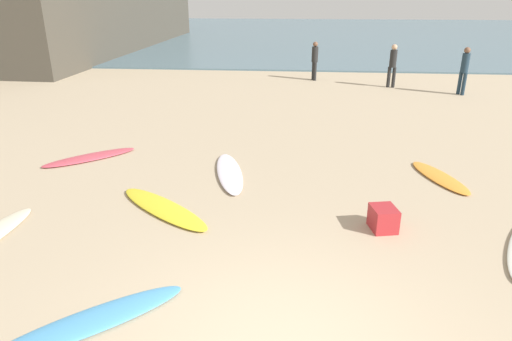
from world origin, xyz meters
name	(u,v)px	position (x,y,z in m)	size (l,w,h in m)	color
ocean_water	(298,33)	(0.00, 38.96, 0.04)	(120.00, 40.00, 0.08)	slate
surfboard_0	(90,157)	(-4.90, 6.01, 0.04)	(0.54, 2.25, 0.07)	#D44A5B
surfboard_1	(91,321)	(-2.37, 0.32, 0.04)	(0.52, 2.43, 0.08)	#4C9BD3
surfboard_3	(163,208)	(-2.34, 3.45, 0.04)	(0.57, 2.49, 0.09)	yellow
surfboard_4	(440,177)	(3.26, 5.49, 0.04)	(0.54, 1.95, 0.07)	orange
surfboard_5	(229,173)	(-1.36, 5.31, 0.04)	(0.54, 2.44, 0.09)	white
beachgoer_near	(315,59)	(0.83, 16.78, 0.94)	(0.36, 0.36, 1.68)	black
beachgoer_mid	(464,68)	(6.45, 14.25, 1.02)	(0.39, 0.39, 1.81)	#1E3342
beachgoer_far	(393,64)	(3.98, 15.44, 0.98)	(0.34, 0.33, 1.75)	black
beach_cooler	(383,218)	(1.64, 3.09, 0.21)	(0.48, 0.41, 0.41)	#B2282D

